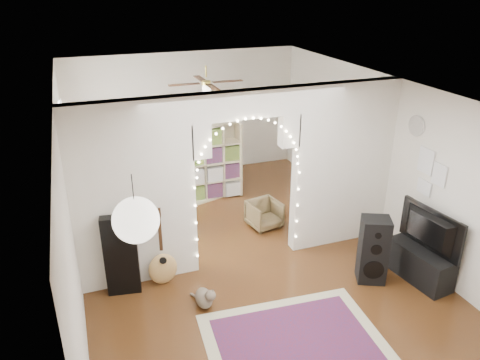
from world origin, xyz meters
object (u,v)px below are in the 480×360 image
object	(u,v)px
acoustic_guitar	(162,257)
media_console	(419,264)
dining_chair_right	(264,214)
floor_speaker	(373,250)
bookcase	(203,163)
dining_chair_left	(169,214)
dining_table	(155,154)

from	to	relation	value
acoustic_guitar	media_console	xyz separation A→B (m)	(3.57, -1.17, -0.21)
media_console	dining_chair_right	size ratio (longest dim) A/B	1.85
floor_speaker	media_console	xyz separation A→B (m)	(0.68, -0.22, -0.25)
dining_chair_right	acoustic_guitar	bearing A→B (deg)	-163.01
bookcase	dining_chair_left	size ratio (longest dim) A/B	2.68
acoustic_guitar	dining_chair_left	distance (m)	1.69
bookcase	dining_chair_right	xyz separation A→B (m)	(0.68, -1.48, -0.52)
bookcase	dining_table	xyz separation A→B (m)	(-0.76, 1.05, -0.09)
acoustic_guitar	dining_chair_left	bearing A→B (deg)	87.31
floor_speaker	dining_chair_left	size ratio (longest dim) A/B	1.76
floor_speaker	dining_chair_left	xyz separation A→B (m)	(-2.46, 2.57, -0.24)
floor_speaker	dining_chair_left	world-z (taller)	floor_speaker
floor_speaker	media_console	world-z (taller)	floor_speaker
media_console	dining_table	distance (m)	5.64
dining_chair_right	bookcase	bearing A→B (deg)	104.13
floor_speaker	bookcase	bearing A→B (deg)	138.50
bookcase	dining_chair_left	xyz separation A→B (m)	(-0.92, -0.93, -0.51)
dining_table	dining_chair_right	xyz separation A→B (m)	(1.45, -2.54, -0.44)
media_console	dining_table	size ratio (longest dim) A/B	0.77
media_console	dining_chair_right	world-z (taller)	media_console
acoustic_guitar	dining_table	size ratio (longest dim) A/B	0.80
acoustic_guitar	floor_speaker	size ratio (longest dim) A/B	1.03
bookcase	dining_chair_left	distance (m)	1.40
dining_table	floor_speaker	bearing A→B (deg)	-71.08
floor_speaker	bookcase	distance (m)	3.83
media_console	dining_table	bearing A→B (deg)	114.75
floor_speaker	dining_table	distance (m)	5.10
acoustic_guitar	dining_chair_right	world-z (taller)	acoustic_guitar
dining_chair_right	dining_table	bearing A→B (deg)	109.06
floor_speaker	bookcase	size ratio (longest dim) A/B	0.66
media_console	bookcase	world-z (taller)	bookcase
bookcase	dining_chair_right	distance (m)	1.71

